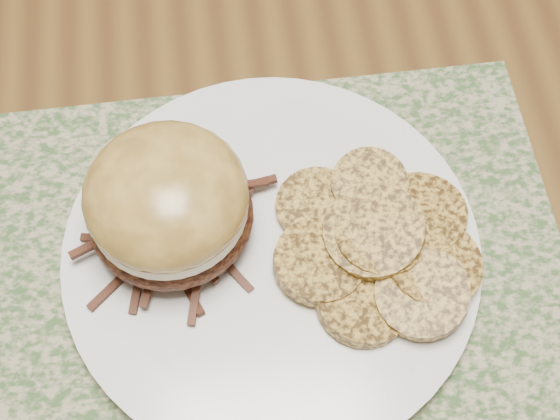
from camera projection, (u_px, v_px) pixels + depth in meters
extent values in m
plane|color=#543A1C|center=(414.00, 299.00, 1.31)|extent=(3.50, 3.50, 0.00)
cube|color=#3A582D|center=(236.00, 296.00, 0.52)|extent=(0.45, 0.33, 0.00)
cylinder|color=white|center=(271.00, 253.00, 0.52)|extent=(0.26, 0.26, 0.02)
ellipsoid|color=black|center=(172.00, 217.00, 0.50)|extent=(0.11, 0.11, 0.04)
cylinder|color=beige|center=(168.00, 203.00, 0.48)|extent=(0.11, 0.11, 0.01)
ellipsoid|color=#AE8539|center=(166.00, 195.00, 0.47)|extent=(0.11, 0.11, 0.06)
cylinder|color=gold|center=(317.00, 207.00, 0.52)|extent=(0.07, 0.07, 0.01)
cylinder|color=gold|center=(369.00, 185.00, 0.52)|extent=(0.07, 0.07, 0.02)
cylinder|color=gold|center=(417.00, 216.00, 0.52)|extent=(0.08, 0.08, 0.02)
cylinder|color=gold|center=(319.00, 262.00, 0.50)|extent=(0.06, 0.06, 0.02)
cylinder|color=gold|center=(374.00, 231.00, 0.50)|extent=(0.08, 0.08, 0.03)
cylinder|color=gold|center=(434.00, 264.00, 0.50)|extent=(0.08, 0.08, 0.02)
cylinder|color=gold|center=(363.00, 302.00, 0.49)|extent=(0.08, 0.08, 0.02)
cylinder|color=gold|center=(422.00, 294.00, 0.48)|extent=(0.08, 0.08, 0.02)
cylinder|color=gold|center=(381.00, 236.00, 0.50)|extent=(0.08, 0.08, 0.02)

